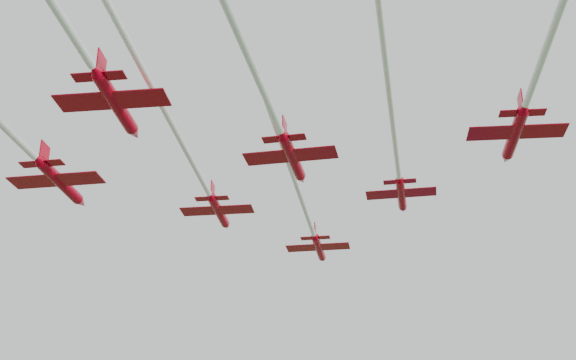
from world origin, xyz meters
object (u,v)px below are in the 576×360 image
(jet_lead, at_px, (308,218))
(jet_row2_left, at_px, (185,148))
(jet_row2_right, at_px, (395,138))
(jet_row3_right, at_px, (537,74))
(jet_row3_mid, at_px, (255,72))

(jet_lead, xyz_separation_m, jet_row2_left, (-4.84, -23.93, -1.02))
(jet_row2_left, xyz_separation_m, jet_row2_right, (19.46, 6.66, 0.95))
(jet_row2_left, bearing_deg, jet_lead, 66.13)
(jet_lead, height_order, jet_row2_left, jet_lead)
(jet_lead, xyz_separation_m, jet_row3_right, (28.54, -26.60, -1.18))
(jet_lead, xyz_separation_m, jet_row3_mid, (8.10, -37.75, -3.30))
(jet_lead, relative_size, jet_row2_right, 0.88)
(jet_lead, distance_m, jet_row2_right, 22.63)
(jet_row2_left, relative_size, jet_row3_right, 1.27)
(jet_row3_mid, bearing_deg, jet_row3_right, 20.23)
(jet_lead, relative_size, jet_row2_left, 0.78)
(jet_row2_right, bearing_deg, jet_row3_right, -43.41)
(jet_row2_left, bearing_deg, jet_row3_right, -17.00)
(jet_row2_right, xyz_separation_m, jet_row3_mid, (-6.52, -20.47, -3.22))
(jet_lead, distance_m, jet_row3_mid, 38.75)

